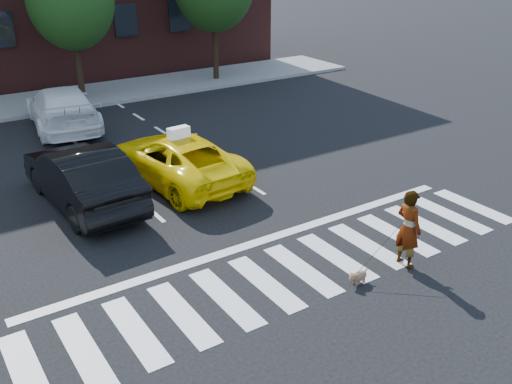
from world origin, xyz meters
TOP-DOWN VIEW (x-y plane):
  - ground at (0.00, 0.00)m, footprint 120.00×120.00m
  - crosswalk at (0.00, 0.00)m, footprint 13.00×2.40m
  - stop_line at (0.00, 1.60)m, footprint 12.00×0.30m
  - sidewalk_far at (0.00, 17.50)m, footprint 30.00×4.00m
  - taxi at (-0.03, 6.17)m, footprint 2.86×5.40m
  - black_sedan at (-2.96, 6.11)m, footprint 2.06×5.19m
  - white_suv at (-1.40, 13.37)m, footprint 2.96×5.87m
  - woman at (2.09, -1.10)m, footprint 0.45×0.68m
  - dog at (0.65, -1.10)m, footprint 0.55×0.24m
  - taxi_sign at (-0.03, 5.97)m, footprint 0.67×0.34m

SIDE VIEW (x-z plane):
  - ground at x=0.00m, z-range 0.00..0.00m
  - crosswalk at x=0.00m, z-range 0.00..0.01m
  - stop_line at x=0.00m, z-range 0.00..0.01m
  - sidewalk_far at x=0.00m, z-range 0.00..0.15m
  - dog at x=0.65m, z-range 0.03..0.34m
  - taxi at x=-0.03m, z-range 0.00..1.45m
  - white_suv at x=-1.40m, z-range 0.00..1.63m
  - black_sedan at x=-2.96m, z-range 0.00..1.68m
  - woman at x=2.09m, z-range 0.00..1.85m
  - taxi_sign at x=-0.03m, z-range 1.45..1.77m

